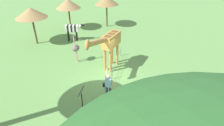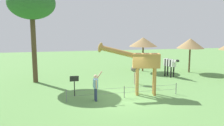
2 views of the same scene
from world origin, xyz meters
name	(u,v)px [view 1 (image 1 of 2)]	position (x,y,z in m)	size (l,w,h in m)	color
ground_plane	(110,79)	(0.00, 0.00, 0.00)	(60.00, 60.00, 0.00)	#60934C
giraffe	(109,43)	(-1.19, -0.36, 2.14)	(3.96, 1.49, 3.39)	#BC8942
visitor	(108,84)	(1.80, 0.28, 0.90)	(0.57, 0.58, 1.75)	navy
zebra	(73,29)	(-5.63, -4.92, 1.16)	(0.70, 1.82, 1.66)	black
ostrich	(76,48)	(-1.79, -3.10, 1.18)	(0.70, 0.56, 2.25)	#CC9E93
shade_hut_near	(31,13)	(-4.26, -8.04, 2.91)	(2.78, 2.78, 3.37)	brown
shade_hut_far	(107,0)	(-10.30, -2.71, 2.92)	(2.62, 2.62, 3.40)	brown
shade_hut_aside	(68,4)	(-8.44, -6.41, 2.81)	(2.57, 2.57, 3.31)	brown
info_sign	(81,94)	(2.96, -0.93, 0.95)	(0.56, 0.21, 1.32)	black
wire_fence	(112,74)	(0.00, 0.11, 0.40)	(7.05, 0.05, 0.75)	slate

